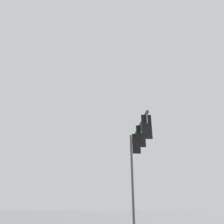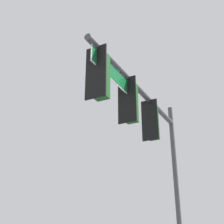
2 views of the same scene
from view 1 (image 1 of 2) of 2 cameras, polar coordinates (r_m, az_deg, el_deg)
signal_pole_near at (r=13.63m, az=6.84°, el=-8.64°), size 5.87×0.71×6.59m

